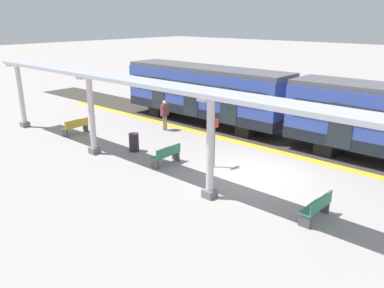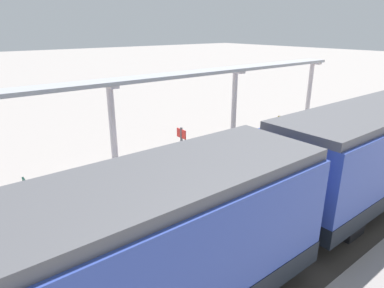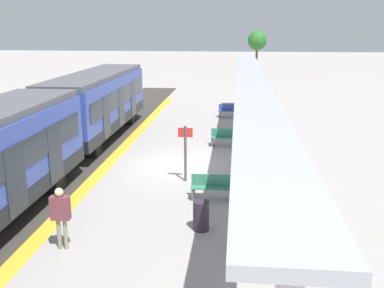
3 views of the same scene
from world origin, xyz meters
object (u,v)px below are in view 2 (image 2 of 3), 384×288
at_px(platform_info_sign, 182,148).
at_px(train_near_carriage, 383,146).
at_px(bench_extra_slot, 289,124).
at_px(canopy_pillar_nearest, 309,90).
at_px(canopy_pillar_second, 234,105).
at_px(canopy_pillar_third, 113,128).
at_px(bench_far_end, 33,194).
at_px(trash_bin, 237,141).
at_px(bench_near_end, 197,151).
at_px(passenger_waiting_near_edge, 321,142).

bearing_deg(platform_info_sign, train_near_carriage, -137.12).
bearing_deg(bench_extra_slot, platform_info_sign, 97.89).
distance_m(canopy_pillar_nearest, canopy_pillar_second, 7.16).
bearing_deg(canopy_pillar_third, platform_info_sign, -144.03).
bearing_deg(canopy_pillar_nearest, train_near_carriage, 136.81).
distance_m(canopy_pillar_nearest, bench_far_end, 18.11).
distance_m(bench_extra_slot, trash_bin, 4.71).
bearing_deg(bench_far_end, canopy_pillar_nearest, -86.74).
bearing_deg(canopy_pillar_second, canopy_pillar_nearest, -90.00).
bearing_deg(bench_far_end, canopy_pillar_second, -84.60).
xyz_separation_m(canopy_pillar_nearest, canopy_pillar_third, (0.00, 14.37, 0.00)).
relative_size(bench_far_end, bench_extra_slot, 1.00).
xyz_separation_m(train_near_carriage, bench_near_end, (6.67, 3.36, -1.38)).
relative_size(canopy_pillar_second, bench_extra_slot, 2.50).
relative_size(canopy_pillar_nearest, canopy_pillar_third, 1.00).
distance_m(bench_near_end, bench_extra_slot, 7.19).
relative_size(train_near_carriage, canopy_pillar_second, 2.94).
height_order(train_near_carriage, bench_extra_slot, train_near_carriage).
height_order(bench_far_end, bench_extra_slot, same).
xyz_separation_m(bench_near_end, bench_far_end, (0.27, 7.18, 0.00)).
relative_size(bench_near_end, passenger_waiting_near_edge, 0.86).
relative_size(bench_far_end, passenger_waiting_near_edge, 0.86).
bearing_deg(train_near_carriage, bench_near_end, 26.78).
bearing_deg(canopy_pillar_nearest, trash_bin, 100.17).
height_order(canopy_pillar_third, platform_info_sign, canopy_pillar_third).
xyz_separation_m(canopy_pillar_nearest, bench_near_end, (-1.30, 10.84, -1.47)).
bearing_deg(bench_near_end, canopy_pillar_third, 69.83).
bearing_deg(trash_bin, bench_near_end, 85.39).
bearing_deg(platform_info_sign, canopy_pillar_second, -65.69).
bearing_deg(bench_extra_slot, trash_bin, 93.48).
height_order(trash_bin, platform_info_sign, platform_info_sign).
distance_m(canopy_pillar_third, bench_extra_slot, 10.89).
bearing_deg(bench_far_end, trash_bin, -92.80).
relative_size(canopy_pillar_nearest, bench_near_end, 2.51).
bearing_deg(canopy_pillar_third, bench_near_end, -110.17).
height_order(bench_near_end, passenger_waiting_near_edge, passenger_waiting_near_edge).
bearing_deg(canopy_pillar_nearest, bench_extra_slot, 108.37).
relative_size(canopy_pillar_third, platform_info_sign, 1.72).
distance_m(canopy_pillar_nearest, passenger_waiting_near_edge, 8.57).
bearing_deg(bench_extra_slot, bench_far_end, 89.26).
height_order(canopy_pillar_nearest, trash_bin, canopy_pillar_nearest).
bearing_deg(passenger_waiting_near_edge, train_near_carriage, 166.69).
bearing_deg(train_near_carriage, canopy_pillar_third, 40.90).
bearing_deg(bench_extra_slot, passenger_waiting_near_edge, 141.25).
bearing_deg(bench_far_end, passenger_waiting_near_edge, -110.16).
height_order(trash_bin, passenger_waiting_near_edge, passenger_waiting_near_edge).
relative_size(trash_bin, platform_info_sign, 0.41).
bearing_deg(platform_info_sign, bench_far_end, 75.28).
distance_m(train_near_carriage, bench_near_end, 7.59).
bearing_deg(trash_bin, bench_far_end, 87.20).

